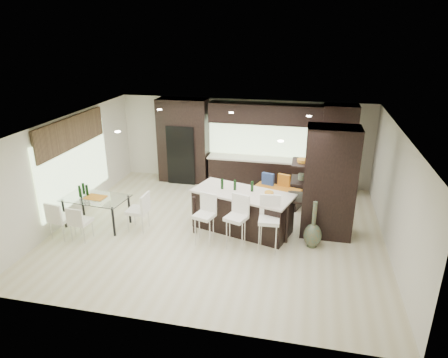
% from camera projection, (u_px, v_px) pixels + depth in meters
% --- Properties ---
extents(ground, '(8.00, 8.00, 0.00)m').
position_uv_depth(ground, '(219.00, 230.00, 10.07)').
color(ground, beige).
rests_on(ground, ground).
extents(back_wall, '(8.00, 0.02, 2.70)m').
position_uv_depth(back_wall, '(243.00, 141.00, 12.78)').
color(back_wall, silver).
rests_on(back_wall, ground).
extents(left_wall, '(0.02, 7.00, 2.70)m').
position_uv_depth(left_wall, '(69.00, 168.00, 10.39)').
color(left_wall, silver).
rests_on(left_wall, ground).
extents(right_wall, '(0.02, 7.00, 2.70)m').
position_uv_depth(right_wall, '(395.00, 194.00, 8.79)').
color(right_wall, silver).
rests_on(right_wall, ground).
extents(ceiling, '(8.00, 7.00, 0.02)m').
position_uv_depth(ceiling, '(218.00, 125.00, 9.10)').
color(ceiling, white).
rests_on(ceiling, ground).
extents(window_left, '(0.04, 3.20, 1.90)m').
position_uv_depth(window_left, '(75.00, 166.00, 10.56)').
color(window_left, '#B2D199').
rests_on(window_left, left_wall).
extents(window_back, '(3.40, 0.04, 1.20)m').
position_uv_depth(window_back, '(262.00, 137.00, 12.55)').
color(window_back, '#B2D199').
rests_on(window_back, back_wall).
extents(stone_accent, '(0.08, 3.00, 0.80)m').
position_uv_depth(stone_accent, '(71.00, 133.00, 10.23)').
color(stone_accent, brown).
rests_on(stone_accent, left_wall).
extents(ceiling_spots, '(4.00, 3.00, 0.02)m').
position_uv_depth(ceiling_spots, '(221.00, 123.00, 9.34)').
color(ceiling_spots, white).
rests_on(ceiling_spots, ceiling).
extents(back_cabinetry, '(6.80, 0.68, 2.70)m').
position_uv_depth(back_cabinetry, '(257.00, 145.00, 12.38)').
color(back_cabinetry, black).
rests_on(back_cabinetry, ground).
extents(refrigerator, '(0.90, 0.68, 1.90)m').
position_uv_depth(refrigerator, '(184.00, 153.00, 12.95)').
color(refrigerator, black).
rests_on(refrigerator, ground).
extents(partition_column, '(1.20, 0.80, 2.70)m').
position_uv_depth(partition_column, '(329.00, 183.00, 9.43)').
color(partition_column, black).
rests_on(partition_column, ground).
extents(kitchen_island, '(2.65, 1.70, 1.02)m').
position_uv_depth(kitchen_island, '(242.00, 211.00, 9.92)').
color(kitchen_island, black).
rests_on(kitchen_island, ground).
extents(stool_left, '(0.53, 0.53, 0.97)m').
position_uv_depth(stool_left, '(204.00, 224.00, 9.31)').
color(stool_left, white).
rests_on(stool_left, ground).
extents(stool_mid, '(0.57, 0.57, 1.01)m').
position_uv_depth(stool_mid, '(236.00, 227.00, 9.15)').
color(stool_mid, white).
rests_on(stool_mid, ground).
extents(stool_right, '(0.49, 0.49, 1.05)m').
position_uv_depth(stool_right, '(269.00, 230.00, 8.98)').
color(stool_right, white).
rests_on(stool_right, ground).
extents(bench, '(1.42, 0.89, 0.51)m').
position_uv_depth(bench, '(277.00, 196.00, 11.42)').
color(bench, black).
rests_on(bench, ground).
extents(floor_vase, '(0.45, 0.45, 1.14)m').
position_uv_depth(floor_vase, '(314.00, 224.00, 9.12)').
color(floor_vase, '#4C573E').
rests_on(floor_vase, ground).
extents(dining_table, '(1.68, 1.05, 0.77)m').
position_uv_depth(dining_table, '(97.00, 211.00, 10.19)').
color(dining_table, white).
rests_on(dining_table, ground).
extents(chair_near, '(0.47, 0.47, 0.82)m').
position_uv_depth(chair_near, '(81.00, 224.00, 9.50)').
color(chair_near, white).
rests_on(chair_near, ground).
extents(chair_far, '(0.55, 0.55, 0.89)m').
position_uv_depth(chair_far, '(62.00, 221.00, 9.57)').
color(chair_far, white).
rests_on(chair_far, ground).
extents(chair_end, '(0.50, 0.50, 0.91)m').
position_uv_depth(chair_end, '(138.00, 213.00, 9.94)').
color(chair_end, white).
rests_on(chair_end, ground).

